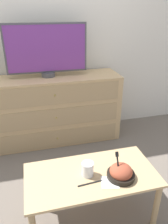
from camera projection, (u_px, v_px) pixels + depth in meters
The scene contains 9 objects.
ground_plane at pixel (48, 129), 3.06m from camera, with size 12.00×12.00×0.00m, color #70665B.
wall_back at pixel (40, 31), 2.52m from camera, with size 12.00×0.05×2.60m.
dresser at pixel (54, 110), 2.67m from camera, with size 1.59×0.47×0.82m.
tv at pixel (47, 50), 2.39m from camera, with size 0.90×0.15×0.58m.
coffee_table at pixel (91, 180), 1.64m from camera, with size 0.97×0.49×0.43m.
takeout_bowl at pixel (121, 173), 1.57m from camera, with size 0.20×0.20×0.19m.
drink_cup at pixel (88, 170), 1.59m from camera, with size 0.09×0.09×0.11m.
napkin at pixel (110, 182), 1.53m from camera, with size 0.15×0.15×0.00m.
knife at pixel (90, 183), 1.52m from camera, with size 0.19×0.02×0.01m.
Camera 1 is at (-0.17, -2.70, 1.54)m, focal length 35.00 mm.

